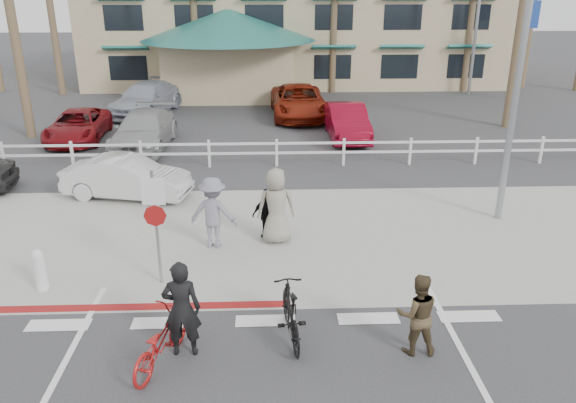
{
  "coord_description": "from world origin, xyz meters",
  "views": [
    {
      "loc": [
        0.07,
        -8.74,
        6.16
      ],
      "look_at": [
        0.52,
        3.17,
        1.5
      ],
      "focal_mm": 35.0,
      "sensor_mm": 36.0,
      "label": 1
    }
  ],
  "objects_px": {
    "sign_post": "(156,222)",
    "bike_black": "(291,313)",
    "car_white_sedan": "(127,178)",
    "bike_red": "(160,341)"
  },
  "relations": [
    {
      "from": "sign_post",
      "to": "bike_black",
      "type": "distance_m",
      "value": 3.62
    },
    {
      "from": "car_white_sedan",
      "to": "bike_red",
      "type": "bearing_deg",
      "value": -151.64
    },
    {
      "from": "sign_post",
      "to": "car_white_sedan",
      "type": "bearing_deg",
      "value": 109.66
    },
    {
      "from": "car_white_sedan",
      "to": "bike_black",
      "type": "bearing_deg",
      "value": -136.22
    },
    {
      "from": "bike_red",
      "to": "bike_black",
      "type": "bearing_deg",
      "value": -144.2
    },
    {
      "from": "bike_black",
      "to": "car_white_sedan",
      "type": "distance_m",
      "value": 8.86
    },
    {
      "from": "bike_red",
      "to": "bike_black",
      "type": "xyz_separation_m",
      "value": [
        2.26,
        0.68,
        0.07
      ]
    },
    {
      "from": "bike_black",
      "to": "car_white_sedan",
      "type": "xyz_separation_m",
      "value": [
        -4.67,
        7.53,
        0.09
      ]
    },
    {
      "from": "sign_post",
      "to": "bike_black",
      "type": "xyz_separation_m",
      "value": [
        2.75,
        -2.16,
        -0.91
      ]
    },
    {
      "from": "sign_post",
      "to": "bike_black",
      "type": "height_order",
      "value": "sign_post"
    }
  ]
}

